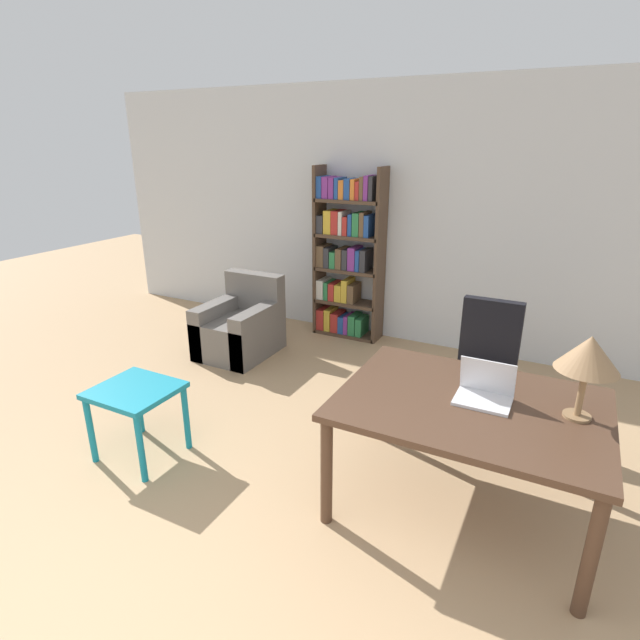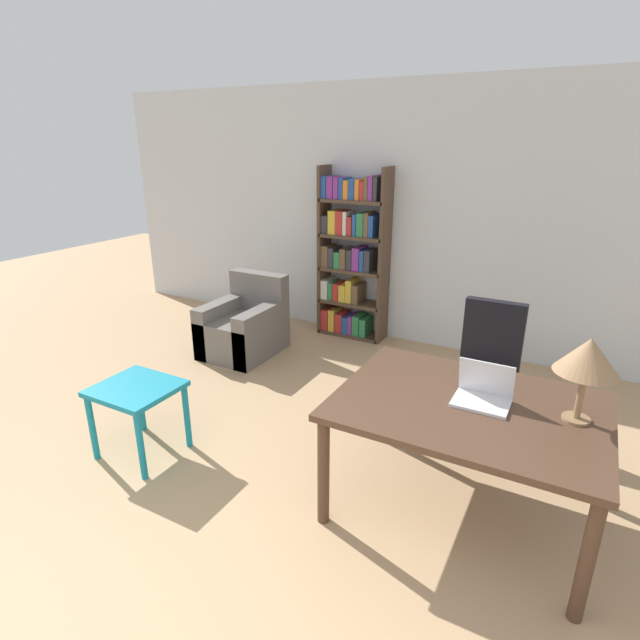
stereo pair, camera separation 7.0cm
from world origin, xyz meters
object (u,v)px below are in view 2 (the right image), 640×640
object	(u,v)px
desk	(468,416)
armchair	(245,328)
table_lamp	(588,357)
side_table_blue	(137,398)
office_chair	(485,380)
laptop	(483,394)
bookshelf	(350,257)

from	to	relation	value
desk	armchair	distance (m)	2.93
table_lamp	desk	bearing A→B (deg)	-170.49
side_table_blue	armchair	world-z (taller)	armchair
office_chair	side_table_blue	bearing A→B (deg)	-144.28
table_lamp	side_table_blue	size ratio (longest dim) A/B	0.86
laptop	table_lamp	distance (m)	0.57
laptop	office_chair	xyz separation A→B (m)	(-0.14, 0.93, -0.36)
table_lamp	bookshelf	world-z (taller)	bookshelf
bookshelf	side_table_blue	bearing A→B (deg)	-95.90
laptop	side_table_blue	size ratio (longest dim) A/B	0.56
table_lamp	side_table_blue	xyz separation A→B (m)	(-2.67, -0.58, -0.65)
desk	table_lamp	world-z (taller)	table_lamp
desk	laptop	bearing A→B (deg)	39.86
desk	office_chair	bearing A→B (deg)	94.59
desk	bookshelf	bearing A→B (deg)	128.50
desk	laptop	distance (m)	0.16
armchair	bookshelf	distance (m)	1.39
laptop	table_lamp	xyz separation A→B (m)	(0.48, 0.04, 0.31)
desk	armchair	xyz separation A→B (m)	(-2.58, 1.33, -0.37)
side_table_blue	laptop	bearing A→B (deg)	13.96
office_chair	bookshelf	world-z (taller)	bookshelf
armchair	desk	bearing A→B (deg)	-27.24
laptop	office_chair	world-z (taller)	office_chair
office_chair	side_table_blue	xyz separation A→B (m)	(-2.05, -1.48, 0.02)
laptop	office_chair	distance (m)	1.01
side_table_blue	desk	bearing A→B (deg)	13.07
bookshelf	table_lamp	bearing A→B (deg)	-43.11
table_lamp	armchair	world-z (taller)	table_lamp
armchair	bookshelf	world-z (taller)	bookshelf
office_chair	side_table_blue	world-z (taller)	office_chair
side_table_blue	armchair	size ratio (longest dim) A/B	0.67
office_chair	bookshelf	size ratio (longest dim) A/B	0.54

